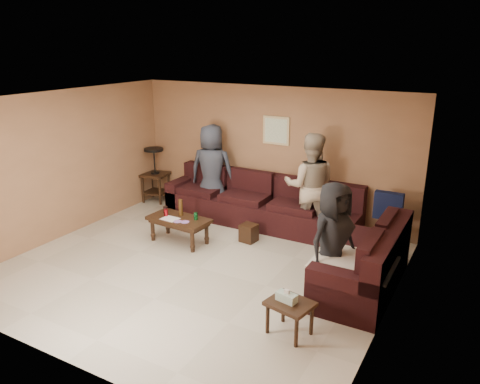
% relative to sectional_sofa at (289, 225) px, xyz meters
% --- Properties ---
extents(room, '(5.60, 5.50, 2.50)m').
position_rel_sectional_sofa_xyz_m(room, '(-0.81, -1.52, 1.34)').
color(room, '#B5AE99').
rests_on(room, ground).
extents(sectional_sofa, '(4.65, 2.90, 0.97)m').
position_rel_sectional_sofa_xyz_m(sectional_sofa, '(0.00, 0.00, 0.00)').
color(sectional_sofa, black).
rests_on(sectional_sofa, ground).
extents(coffee_table, '(1.08, 0.59, 0.72)m').
position_rel_sectional_sofa_xyz_m(coffee_table, '(-1.62, -0.88, 0.05)').
color(coffee_table, black).
rests_on(coffee_table, ground).
extents(end_table_left, '(0.59, 0.59, 1.14)m').
position_rel_sectional_sofa_xyz_m(end_table_left, '(-3.34, 0.64, 0.27)').
color(end_table_left, black).
rests_on(end_table_left, ground).
extents(side_table_right, '(0.58, 0.51, 0.56)m').
position_rel_sectional_sofa_xyz_m(side_table_right, '(1.04, -2.39, 0.04)').
color(side_table_right, black).
rests_on(side_table_right, ground).
extents(waste_bin, '(0.28, 0.28, 0.30)m').
position_rel_sectional_sofa_xyz_m(waste_bin, '(-0.61, -0.28, -0.17)').
color(waste_bin, black).
rests_on(waste_bin, ground).
extents(wall_art, '(0.52, 0.04, 0.52)m').
position_rel_sectional_sofa_xyz_m(wall_art, '(-0.71, 0.96, 1.37)').
color(wall_art, tan).
rests_on(wall_art, ground).
extents(person_left, '(0.98, 0.76, 1.78)m').
position_rel_sectional_sofa_xyz_m(person_left, '(-1.87, 0.56, 0.56)').
color(person_left, '#2F3541').
rests_on(person_left, ground).
extents(person_middle, '(1.07, 0.96, 1.83)m').
position_rel_sectional_sofa_xyz_m(person_middle, '(0.18, 0.44, 0.59)').
color(person_middle, tan).
rests_on(person_middle, ground).
extents(person_right, '(0.77, 0.91, 1.57)m').
position_rel_sectional_sofa_xyz_m(person_right, '(1.16, -1.27, 0.46)').
color(person_right, black).
rests_on(person_right, ground).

